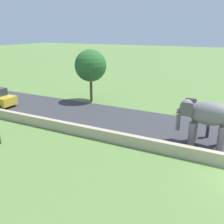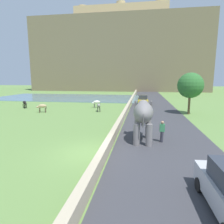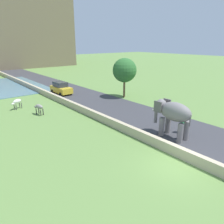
% 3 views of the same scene
% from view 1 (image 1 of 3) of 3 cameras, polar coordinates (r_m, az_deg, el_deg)
% --- Properties ---
extents(road_surface, '(7.00, 120.00, 0.06)m').
position_cam_1_polar(road_surface, '(26.81, -18.78, 1.52)').
color(road_surface, '#38383D').
rests_on(road_surface, ground).
extents(barrier_wall, '(0.40, 110.00, 0.75)m').
position_cam_1_polar(barrier_wall, '(22.86, -22.09, -0.72)').
color(barrier_wall, tan).
rests_on(barrier_wall, ground).
extents(elephant, '(1.40, 3.46, 2.99)m').
position_cam_1_polar(elephant, '(16.99, 20.32, -0.82)').
color(elephant, slate).
rests_on(elephant, ground).
extents(person_beside_elephant, '(0.36, 0.22, 1.63)m').
position_cam_1_polar(person_beside_elephant, '(18.65, 20.88, -3.04)').
color(person_beside_elephant, '#33333D').
rests_on(person_beside_elephant, ground).
extents(tree_near, '(3.26, 3.26, 5.38)m').
position_cam_1_polar(tree_near, '(26.28, -4.87, 10.37)').
color(tree_near, brown).
rests_on(tree_near, ground).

